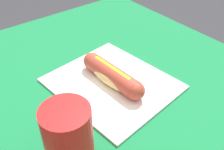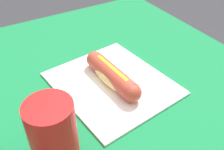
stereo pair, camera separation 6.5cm
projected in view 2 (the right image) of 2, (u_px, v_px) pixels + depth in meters
The scene contains 4 objects.
dining_table at pixel (98, 135), 0.72m from camera, with size 0.96×0.92×0.75m.
paper_wrapper at pixel (112, 83), 0.67m from camera, with size 0.29×0.26×0.01m, color white.
hot_dog at pixel (112, 75), 0.65m from camera, with size 0.21×0.06×0.05m.
drinking_cup at pixel (53, 135), 0.45m from camera, with size 0.08×0.08×0.14m, color red.
Camera 2 is at (-0.42, 0.21, 1.18)m, focal length 42.06 mm.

